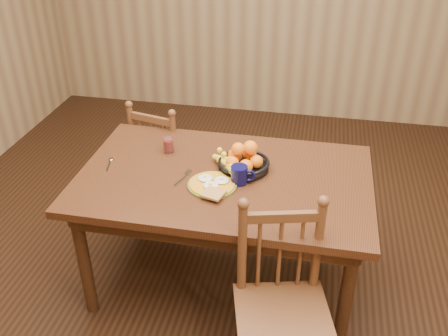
% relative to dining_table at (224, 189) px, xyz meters
% --- Properties ---
extents(room, '(4.52, 5.02, 2.72)m').
position_rel_dining_table_xyz_m(room, '(0.00, 0.00, 0.68)').
color(room, black).
rests_on(room, ground).
extents(dining_table, '(1.60, 1.00, 0.75)m').
position_rel_dining_table_xyz_m(dining_table, '(0.00, 0.00, 0.00)').
color(dining_table, black).
rests_on(dining_table, ground).
extents(chair_far, '(0.47, 0.46, 0.87)m').
position_rel_dining_table_xyz_m(chair_far, '(-0.56, 0.64, -0.24)').
color(chair_far, '#482B15').
rests_on(chair_far, ground).
extents(chair_near, '(0.52, 0.50, 0.95)m').
position_rel_dining_table_xyz_m(chair_near, '(0.40, -0.62, -0.20)').
color(chair_near, '#482B15').
rests_on(chair_near, ground).
extents(breakfast_plate, '(0.26, 0.30, 0.04)m').
position_rel_dining_table_xyz_m(breakfast_plate, '(-0.04, -0.12, 0.10)').
color(breakfast_plate, '#59601E').
rests_on(breakfast_plate, dining_table).
extents(fork, '(0.06, 0.18, 0.00)m').
position_rel_dining_table_xyz_m(fork, '(-0.21, -0.06, 0.09)').
color(fork, silver).
rests_on(fork, dining_table).
extents(spoon, '(0.05, 0.16, 0.01)m').
position_rel_dining_table_xyz_m(spoon, '(-0.67, 0.02, 0.09)').
color(spoon, silver).
rests_on(spoon, dining_table).
extents(coffee_mug, '(0.13, 0.09, 0.10)m').
position_rel_dining_table_xyz_m(coffee_mug, '(0.10, -0.05, 0.14)').
color(coffee_mug, black).
rests_on(coffee_mug, dining_table).
extents(juice_glass, '(0.06, 0.06, 0.09)m').
position_rel_dining_table_xyz_m(juice_glass, '(-0.37, 0.20, 0.13)').
color(juice_glass, silver).
rests_on(juice_glass, dining_table).
extents(fruit_bowl, '(0.32, 0.32, 0.17)m').
position_rel_dining_table_xyz_m(fruit_bowl, '(0.09, 0.09, 0.14)').
color(fruit_bowl, black).
rests_on(fruit_bowl, dining_table).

